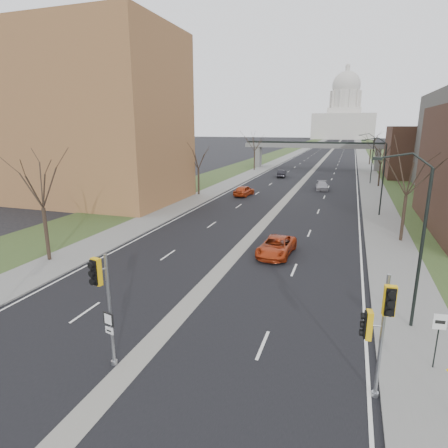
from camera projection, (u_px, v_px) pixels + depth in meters
The scene contains 27 objects.
ground at pixel (147, 349), 17.23m from camera, with size 700.00×700.00×0.00m, color black.
road_surface at pixel (331, 151), 154.80m from camera, with size 20.00×600.00×0.01m, color black.
median_strip at pixel (331, 151), 154.81m from camera, with size 1.20×600.00×0.02m, color gray.
sidewalk_right at pixel (361, 152), 151.09m from camera, with size 4.00×600.00×0.12m, color gray.
sidewalk_left at pixel (301, 151), 158.49m from camera, with size 4.00×600.00×0.12m, color gray.
grass_verge_right at pixel (377, 152), 149.24m from camera, with size 8.00×600.00×0.10m, color #32441F.
grass_verge_left at pixel (287, 150), 160.34m from camera, with size 8.00×600.00×0.10m, color #32441F.
apartment_building at pixel (85, 118), 49.98m from camera, with size 25.00×16.00×22.00m, color #9B6A3E.
commercial_block_far at pixel (425, 152), 73.39m from camera, with size 14.00×14.00×10.00m, color #442D20.
pedestrian_bridge at pixel (316, 149), 89.38m from camera, with size 34.00×3.00×6.45m.
capitol at pixel (344, 116), 306.02m from camera, with size 48.00×42.00×55.75m.
streetlight_near at pixel (410, 192), 17.59m from camera, with size 2.61×0.20×8.70m.
streetlight_mid at pixel (378, 154), 41.44m from camera, with size 2.61×0.20×8.70m.
streetlight_far at pixel (369, 144), 65.28m from camera, with size 2.61×0.20×8.70m.
tree_left_a at pixel (39, 174), 26.90m from camera, with size 7.20×7.20×9.40m.
tree_left_b at pixel (198, 153), 54.52m from camera, with size 6.75×6.75×8.81m.
tree_left_c at pixel (255, 140), 85.50m from camera, with size 7.65×7.65×9.99m.
tree_right_a at pixel (410, 167), 31.73m from camera, with size 7.20×7.20×9.40m.
tree_right_b at pixel (382, 152), 62.20m from camera, with size 6.30×6.30×8.22m.
tree_right_c at pixel (372, 138), 98.58m from camera, with size 7.65×7.65×9.99m.
signal_pole_median at pixel (103, 292), 15.01m from camera, with size 0.64×0.84×5.03m.
signal_pole_right at pixel (379, 321), 13.27m from camera, with size 0.96×0.86×4.97m.
speed_limit_sign at pixel (438, 331), 15.33m from camera, with size 0.53×0.10×2.47m.
car_left_near at pixel (244, 191), 55.16m from camera, with size 1.86×4.62×1.58m, color #AC3613.
car_left_far at pixel (282, 174), 75.56m from camera, with size 1.53×4.39×1.45m, color black.
car_right_near at pixel (276, 246), 29.70m from camera, with size 2.38×5.17×1.44m, color #A83211.
car_right_mid at pixel (322, 186), 60.40m from camera, with size 1.85×4.56×1.32m, color #A7A5AD.
Camera 1 is at (8.22, -13.29, 9.94)m, focal length 30.00 mm.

